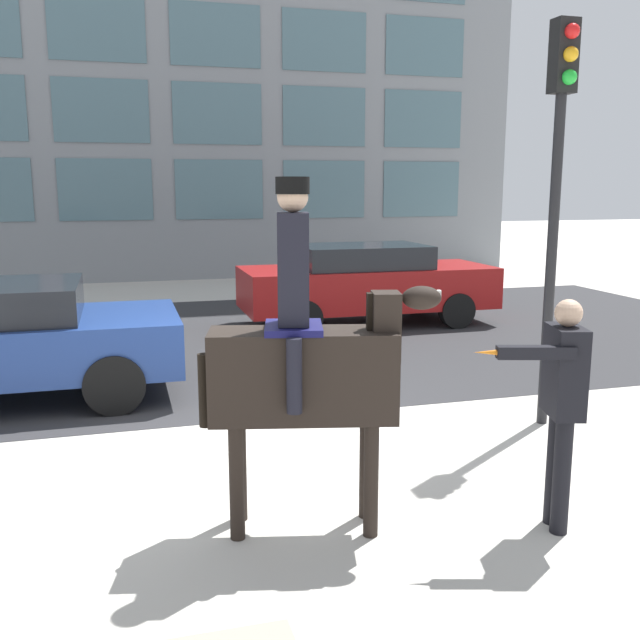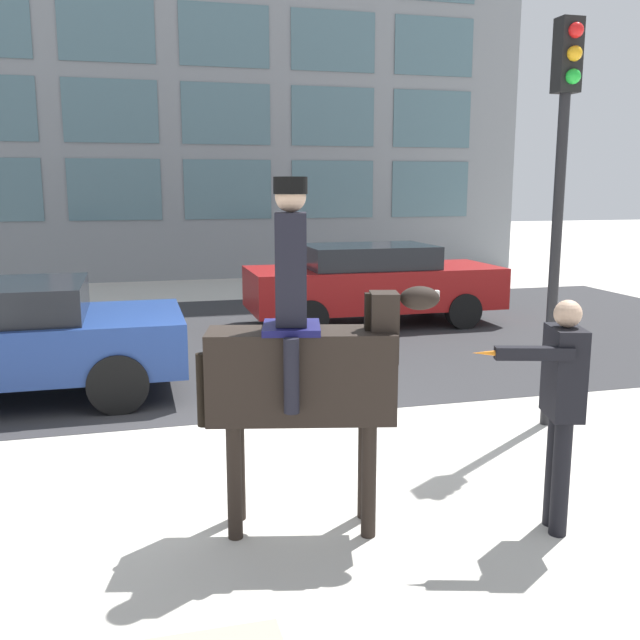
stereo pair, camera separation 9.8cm
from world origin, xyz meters
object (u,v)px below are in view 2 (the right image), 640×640
Objects in this scene: street_car_near_lane at (4,337)px; traffic_light at (562,162)px; street_car_far_lane at (373,282)px; pedestrian_bystander at (561,398)px; mounted_horse_lead at (305,363)px.

traffic_light is (5.83, -2.53, 2.04)m from street_car_near_lane.
street_car_far_lane reaches higher than street_car_near_lane.
pedestrian_bystander reaches higher than street_car_far_lane.
street_car_far_lane is at bearing 89.69° from traffic_light.
mounted_horse_lead reaches higher than street_car_far_lane.
street_car_far_lane is 1.11× the size of traffic_light.
traffic_light is at bearing -105.15° from pedestrian_bystander.
street_car_near_lane is 0.90× the size of street_car_far_lane.
mounted_horse_lead is 1.49× the size of pedestrian_bystander.
pedestrian_bystander is 0.42× the size of traffic_light.
street_car_far_lane is (5.87, 3.40, 0.03)m from street_car_near_lane.
street_car_near_lane is 6.78m from street_car_far_lane.
traffic_light reaches higher than pedestrian_bystander.
mounted_horse_lead is at bearing -112.53° from street_car_far_lane.
traffic_light reaches higher than mounted_horse_lead.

